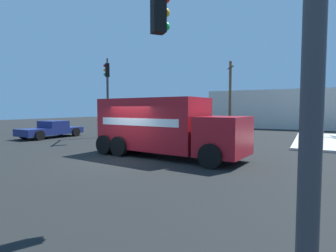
{
  "coord_description": "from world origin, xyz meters",
  "views": [
    {
      "loc": [
        7.78,
        -10.01,
        2.39
      ],
      "look_at": [
        1.59,
        1.6,
        1.54
      ],
      "focal_mm": 28.73,
      "sensor_mm": 36.0,
      "label": 1
    }
  ],
  "objects": [
    {
      "name": "pickup_navy",
      "position": [
        -11.18,
        5.0,
        0.73
      ],
      "size": [
        2.39,
        5.26,
        1.38
      ],
      "color": "navy",
      "rests_on": "ground"
    },
    {
      "name": "ground_plane",
      "position": [
        0.0,
        0.0,
        0.0
      ],
      "size": [
        100.0,
        100.0,
        0.0
      ],
      "primitive_type": "plane",
      "color": "black"
    },
    {
      "name": "utility_pole",
      "position": [
        -0.38,
        20.2,
        3.99
      ],
      "size": [
        1.18,
        1.98,
        7.71
      ],
      "color": "brown",
      "rests_on": "ground"
    },
    {
      "name": "delivery_truck",
      "position": [
        1.3,
        1.68,
        1.51
      ],
      "size": [
        7.81,
        3.47,
        2.91
      ],
      "color": "#AD141E",
      "rests_on": "ground"
    },
    {
      "name": "building_backdrop",
      "position": [
        4.17,
        26.53,
        2.32
      ],
      "size": [
        16.54,
        6.0,
        4.65
      ],
      "primitive_type": "cube",
      "color": "beige",
      "rests_on": "ground"
    },
    {
      "name": "traffic_light_primary",
      "position": [
        6.64,
        -6.28,
        3.7
      ],
      "size": [
        3.56,
        3.06,
        5.57
      ],
      "color": "#38383D",
      "rests_on": "ground"
    },
    {
      "name": "traffic_light_secondary",
      "position": [
        -6.56,
        6.65,
        3.98
      ],
      "size": [
        2.52,
        2.89,
        6.1
      ],
      "color": "#38383D",
      "rests_on": "ground"
    }
  ]
}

